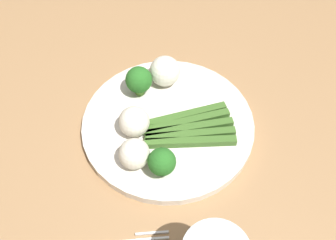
{
  "coord_description": "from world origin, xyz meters",
  "views": [
    {
      "loc": [
        0.43,
        0.05,
        1.27
      ],
      "look_at": [
        0.06,
        0.03,
        0.76
      ],
      "focal_mm": 42.72,
      "sensor_mm": 36.0,
      "label": 1
    }
  ],
  "objects": [
    {
      "name": "broccoli_near_center",
      "position": [
        0.15,
        0.02,
        0.79
      ],
      "size": [
        0.04,
        0.04,
        0.05
      ],
      "color": "#568E33",
      "rests_on": "plate"
    },
    {
      "name": "broccoli_left",
      "position": [
        -0.0,
        -0.02,
        0.79
      ],
      "size": [
        0.04,
        0.04,
        0.05
      ],
      "color": "#568E33",
      "rests_on": "plate"
    },
    {
      "name": "cauliflower_right",
      "position": [
        0.13,
        -0.02,
        0.78
      ],
      "size": [
        0.05,
        0.05,
        0.05
      ],
      "primitive_type": "sphere",
      "color": "white",
      "rests_on": "plate"
    },
    {
      "name": "dining_table",
      "position": [
        0.0,
        0.0,
        0.64
      ],
      "size": [
        1.15,
        0.95,
        0.74
      ],
      "color": "#9E754C",
      "rests_on": "ground_plane"
    },
    {
      "name": "asparagus_bundle",
      "position": [
        0.07,
        0.06,
        0.77
      ],
      "size": [
        0.09,
        0.15,
        0.01
      ],
      "rotation": [
        0.0,
        0.0,
        1.81
      ],
      "color": "#3D6626",
      "rests_on": "plate"
    },
    {
      "name": "cauliflower_outer_edge",
      "position": [
        -0.03,
        0.02,
        0.79
      ],
      "size": [
        0.05,
        0.05,
        0.05
      ],
      "primitive_type": "sphere",
      "color": "white",
      "rests_on": "plate"
    },
    {
      "name": "plate",
      "position": [
        0.06,
        0.03,
        0.75
      ],
      "size": [
        0.27,
        0.27,
        0.01
      ],
      "primitive_type": "cylinder",
      "color": "silver",
      "rests_on": "dining_table"
    },
    {
      "name": "cauliflower_front_left",
      "position": [
        0.08,
        -0.02,
        0.78
      ],
      "size": [
        0.05,
        0.05,
        0.05
      ],
      "primitive_type": "sphere",
      "color": "white",
      "rests_on": "plate"
    }
  ]
}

